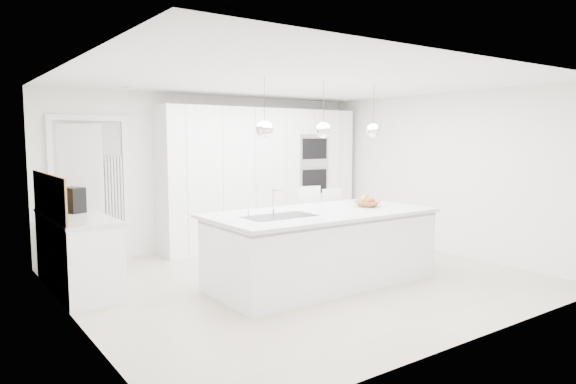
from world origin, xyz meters
TOP-DOWN VIEW (x-y plane):
  - floor at (0.00, 0.00)m, footprint 5.50×5.50m
  - wall_back at (0.00, 2.50)m, footprint 5.50×0.00m
  - wall_left at (-2.75, 0.00)m, footprint 0.00×5.00m
  - ceiling at (0.00, 0.00)m, footprint 5.50×5.50m
  - tall_cabinets at (0.80, 2.20)m, footprint 3.60×0.60m
  - oven_stack at (1.70, 1.89)m, footprint 0.62×0.04m
  - doorway_frame at (-1.95, 2.47)m, footprint 1.11×0.08m
  - hallway_door at (-2.20, 2.42)m, footprint 0.76×0.38m
  - radiator at (-1.63, 2.46)m, footprint 0.32×0.04m
  - left_base_cabinets at (-2.45, 1.20)m, footprint 0.60×1.80m
  - left_worktop at (-2.45, 1.20)m, footprint 0.62×1.82m
  - oak_backsplash at (-2.74, 1.20)m, footprint 0.02×1.80m
  - island_base at (0.10, -0.30)m, footprint 2.80×1.20m
  - island_worktop at (0.10, -0.25)m, footprint 2.84×1.40m
  - island_sink at (-0.55, -0.30)m, footprint 0.84×0.44m
  - island_tap at (-0.50, -0.10)m, footprint 0.02×0.02m
  - pendant_left at (-0.75, -0.30)m, footprint 0.20×0.20m
  - pendant_mid at (0.10, -0.30)m, footprint 0.20×0.20m
  - pendant_right at (0.95, -0.30)m, footprint 0.20×0.20m
  - fruit_bowl at (0.89, -0.28)m, footprint 0.44×0.44m
  - espresso_machine at (-2.43, 1.42)m, footprint 0.28×0.34m
  - bar_stool_left at (0.61, 0.49)m, footprint 0.45×0.56m
  - bar_stool_right at (1.05, 0.50)m, footprint 0.38×0.50m
  - apple_a at (0.83, -0.31)m, footprint 0.08×0.08m
  - apple_b at (0.94, -0.30)m, footprint 0.09×0.09m
  - apple_c at (0.87, -0.24)m, footprint 0.08×0.08m
  - banana_bunch at (0.87, -0.26)m, footprint 0.22×0.16m

SIDE VIEW (x-z plane):
  - floor at x=0.00m, z-range 0.00..0.00m
  - left_base_cabinets at x=-2.45m, z-range 0.00..0.86m
  - island_base at x=0.10m, z-range 0.00..0.86m
  - bar_stool_right at x=1.05m, z-range 0.00..1.05m
  - bar_stool_left at x=0.61m, z-range 0.00..1.11m
  - island_sink at x=-0.55m, z-range 0.73..0.91m
  - radiator at x=-1.63m, z-range 0.15..1.55m
  - left_worktop at x=-2.45m, z-range 0.86..0.90m
  - island_worktop at x=0.10m, z-range 0.86..0.90m
  - fruit_bowl at x=0.89m, z-range 0.90..0.98m
  - apple_a at x=0.83m, z-range 0.93..1.01m
  - apple_c at x=0.87m, z-range 0.93..1.01m
  - apple_b at x=0.94m, z-range 0.93..1.02m
  - hallway_door at x=-2.20m, z-range 0.00..2.00m
  - banana_bunch at x=0.87m, z-range 0.91..1.11m
  - doorway_frame at x=-1.95m, z-range -0.04..2.09m
  - island_tap at x=-0.50m, z-range 0.90..1.20m
  - espresso_machine at x=-2.43m, z-range 0.90..1.21m
  - tall_cabinets at x=0.80m, z-range 0.00..2.30m
  - oak_backsplash at x=-2.74m, z-range 0.90..1.40m
  - wall_back at x=0.00m, z-range -1.50..4.00m
  - wall_left at x=-2.75m, z-range -1.25..3.75m
  - oven_stack at x=1.70m, z-range 0.83..1.88m
  - pendant_left at x=-0.75m, z-range 1.80..2.00m
  - pendant_mid at x=0.10m, z-range 1.80..2.00m
  - pendant_right at x=0.95m, z-range 1.80..2.00m
  - ceiling at x=0.00m, z-range 2.50..2.50m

